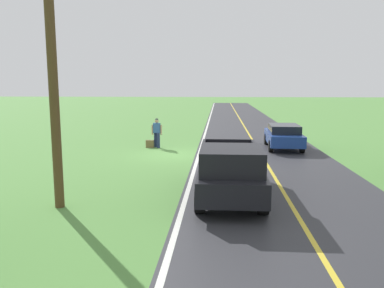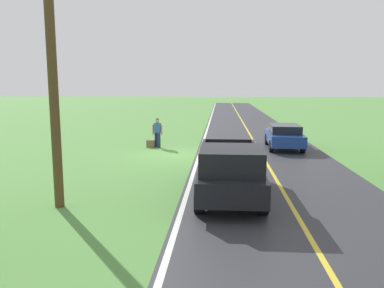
# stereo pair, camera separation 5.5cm
# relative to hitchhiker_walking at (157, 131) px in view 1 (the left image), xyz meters

# --- Properties ---
(ground_plane) EXTENTS (200.00, 200.00, 0.00)m
(ground_plane) POSITION_rel_hitchhiker_walking_xyz_m (-1.26, 2.31, -0.98)
(ground_plane) COLOR #568E42
(road_surface) EXTENTS (7.00, 120.00, 0.00)m
(road_surface) POSITION_rel_hitchhiker_walking_xyz_m (-5.92, 2.31, -0.98)
(road_surface) COLOR #333338
(road_surface) RESTS_ON ground
(lane_edge_line) EXTENTS (0.16, 117.60, 0.00)m
(lane_edge_line) POSITION_rel_hitchhiker_walking_xyz_m (-2.60, 2.31, -0.98)
(lane_edge_line) COLOR silver
(lane_edge_line) RESTS_ON ground
(lane_centre_line) EXTENTS (0.14, 117.60, 0.00)m
(lane_centre_line) POSITION_rel_hitchhiker_walking_xyz_m (-5.92, 2.31, -0.98)
(lane_centre_line) COLOR gold
(lane_centre_line) RESTS_ON ground
(hitchhiker_walking) EXTENTS (0.62, 0.51, 1.75)m
(hitchhiker_walking) POSITION_rel_hitchhiker_walking_xyz_m (0.00, 0.00, 0.00)
(hitchhiker_walking) COLOR navy
(hitchhiker_walking) RESTS_ON ground
(suitcase_carried) EXTENTS (0.46, 0.21, 0.44)m
(suitcase_carried) POSITION_rel_hitchhiker_walking_xyz_m (0.42, 0.07, -0.76)
(suitcase_carried) COLOR brown
(suitcase_carried) RESTS_ON ground
(pickup_truck_passing) EXTENTS (2.11, 5.40, 1.82)m
(pickup_truck_passing) POSITION_rel_hitchhiker_walking_xyz_m (-4.04, 10.10, -0.01)
(pickup_truck_passing) COLOR black
(pickup_truck_passing) RESTS_ON ground
(sedan_near_oncoming) EXTENTS (2.04, 4.46, 1.41)m
(sedan_near_oncoming) POSITION_rel_hitchhiker_walking_xyz_m (-7.42, -0.18, -0.23)
(sedan_near_oncoming) COLOR navy
(sedan_near_oncoming) RESTS_ON ground
(utility_pole_roadside) EXTENTS (0.28, 0.28, 8.07)m
(utility_pole_roadside) POSITION_rel_hitchhiker_walking_xyz_m (1.14, 11.30, 3.06)
(utility_pole_roadside) COLOR brown
(utility_pole_roadside) RESTS_ON ground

